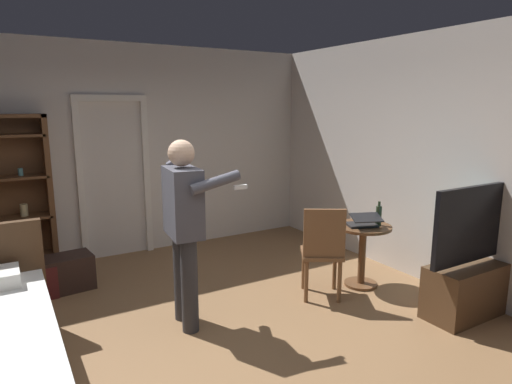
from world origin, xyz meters
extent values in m
plane|color=olive|center=(0.00, 0.00, 0.00)|extent=(6.32, 6.32, 0.00)
cube|color=silver|center=(0.00, 2.93, 1.40)|extent=(5.91, 0.12, 2.79)
cube|color=silver|center=(2.90, 0.00, 1.40)|extent=(0.12, 5.98, 2.79)
cube|color=white|center=(-0.42, 2.85, 1.02)|extent=(0.08, 0.08, 2.05)
cube|color=white|center=(0.43, 2.85, 1.02)|extent=(0.08, 0.08, 2.05)
cube|color=white|center=(0.01, 2.85, 2.09)|extent=(0.93, 0.08, 0.08)
cube|color=brown|center=(-0.79, 2.67, 0.95)|extent=(0.06, 0.32, 1.91)
cube|color=brown|center=(-1.26, 2.82, 0.95)|extent=(1.00, 0.02, 1.91)
cube|color=brown|center=(-1.26, 2.67, 0.24)|extent=(0.94, 0.32, 0.03)
cylinder|color=#9755A9|center=(-1.19, 2.67, 0.32)|extent=(0.08, 0.08, 0.14)
cube|color=brown|center=(-1.26, 2.67, 0.71)|extent=(0.94, 0.32, 0.03)
cylinder|color=tan|center=(-1.08, 2.67, 0.80)|extent=(0.08, 0.08, 0.14)
cube|color=brown|center=(-1.26, 2.67, 1.19)|extent=(0.94, 0.32, 0.03)
cylinder|color=#589093|center=(-1.08, 2.67, 1.25)|extent=(0.05, 0.05, 0.09)
cube|color=#4C331E|center=(2.54, -0.62, 0.26)|extent=(0.98, 0.40, 0.51)
cube|color=black|center=(2.54, -0.64, 0.92)|extent=(1.24, 0.05, 0.72)
cube|color=teal|center=(2.54, -0.61, 0.92)|extent=(1.18, 0.01, 0.66)
cylinder|color=brown|center=(2.12, 0.43, 0.33)|extent=(0.08, 0.08, 0.67)
cylinder|color=brown|center=(2.12, 0.43, 0.01)|extent=(0.37, 0.37, 0.03)
cylinder|color=brown|center=(2.12, 0.43, 0.68)|extent=(0.61, 0.61, 0.03)
cube|color=black|center=(2.09, 0.43, 0.71)|extent=(0.38, 0.32, 0.02)
cube|color=black|center=(2.04, 0.31, 0.82)|extent=(0.37, 0.30, 0.06)
cube|color=navy|center=(2.05, 0.32, 0.82)|extent=(0.33, 0.26, 0.05)
cylinder|color=#293922|center=(2.26, 0.35, 0.81)|extent=(0.06, 0.06, 0.22)
cylinder|color=#293922|center=(2.26, 0.35, 0.94)|extent=(0.03, 0.03, 0.05)
cylinder|color=brown|center=(1.79, 0.50, 0.23)|extent=(0.04, 0.04, 0.45)
cylinder|color=brown|center=(1.50, 0.68, 0.23)|extent=(0.04, 0.04, 0.45)
cylinder|color=brown|center=(1.61, 0.21, 0.23)|extent=(0.04, 0.04, 0.45)
cylinder|color=brown|center=(1.32, 0.39, 0.23)|extent=(0.04, 0.04, 0.45)
cube|color=brown|center=(1.55, 0.44, 0.47)|extent=(0.58, 0.58, 0.04)
cube|color=brown|center=(1.46, 0.30, 0.74)|extent=(0.38, 0.26, 0.50)
cylinder|color=#333338|center=(0.10, 0.71, 0.43)|extent=(0.15, 0.15, 0.86)
cylinder|color=#333338|center=(0.07, 0.45, 0.43)|extent=(0.15, 0.15, 0.86)
cube|color=#4C4C56|center=(0.08, 0.58, 1.16)|extent=(0.30, 0.48, 0.61)
sphere|color=#D8AD8C|center=(0.08, 0.58, 1.60)|extent=(0.23, 0.23, 0.23)
cylinder|color=#4C4C56|center=(0.20, 0.83, 1.28)|extent=(0.34, 0.12, 0.49)
cylinder|color=#4C4C56|center=(0.27, 0.31, 1.37)|extent=(0.45, 0.13, 0.19)
cube|color=white|center=(0.49, 0.26, 1.31)|extent=(0.12, 0.05, 0.04)
cube|color=black|center=(-0.78, 1.98, 0.19)|extent=(0.62, 0.42, 0.39)
cube|color=#4C1919|center=(-1.14, 1.90, 0.17)|extent=(0.56, 0.34, 0.35)
camera|label=1|loc=(-1.27, -2.98, 2.00)|focal=30.67mm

